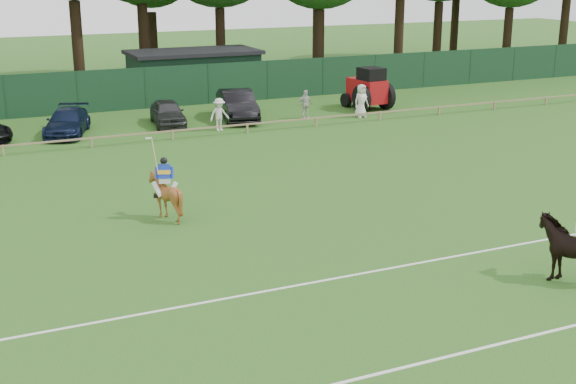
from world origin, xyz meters
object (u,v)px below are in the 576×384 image
horse_chestnut (165,196)px  sedan_navy (67,122)px  spectator_right (361,101)px  spectator_left (219,114)px  utility_shed (194,73)px  tractor (368,89)px  estate_black (237,105)px  spectator_mid (305,104)px  hatch_grey (168,113)px

horse_chestnut → sedan_navy: horse_chestnut is taller
spectator_right → spectator_left: bearing=172.9°
utility_shed → tractor: size_ratio=2.66×
estate_black → spectator_mid: bearing=-9.8°
spectator_right → tractor: tractor is taller
estate_black → utility_shed: bearing=99.7°
spectator_right → tractor: 2.76m
tractor → horse_chestnut: bearing=-143.0°
tractor → utility_shed: bearing=128.3°
spectator_mid → utility_shed: utility_shed is taller
spectator_left → tractor: bearing=1.7°
hatch_grey → spectator_mid: 7.73m
horse_chestnut → hatch_grey: bearing=-83.9°
horse_chestnut → spectator_right: (15.16, 13.08, 0.14)m
horse_chestnut → hatch_grey: size_ratio=0.40×
hatch_grey → estate_black: size_ratio=0.81×
estate_black → spectator_left: spectator_left is taller
sedan_navy → tractor: tractor is taller
spectator_left → sedan_navy: bearing=152.8°
utility_shed → tractor: (8.17, -8.66, -0.35)m
spectator_right → utility_shed: bearing=113.2°
hatch_grey → utility_shed: bearing=70.8°
sedan_navy → spectator_mid: bearing=14.3°
estate_black → spectator_right: (6.64, -2.36, 0.13)m
estate_black → spectator_left: 3.11m
spectator_right → utility_shed: (-6.46, 10.81, 0.59)m
spectator_mid → spectator_right: (3.06, -1.00, 0.13)m
sedan_navy → estate_black: estate_black is taller
sedan_navy → hatch_grey: bearing=22.7°
spectator_left → utility_shed: size_ratio=0.20×
estate_black → spectator_right: spectator_right is taller
spectator_left → tractor: size_ratio=0.55×
tractor → hatch_grey: bearing=173.5°
spectator_right → utility_shed: 12.61m
utility_shed → spectator_mid: bearing=-70.9°
hatch_grey → tractor: tractor is taller
spectator_right → tractor: (1.71, 2.15, 0.24)m
horse_chestnut → tractor: 22.73m
horse_chestnut → hatch_grey: (4.51, 15.54, -0.12)m
estate_black → utility_shed: size_ratio=0.59×
sedan_navy → spectator_mid: 13.02m
horse_chestnut → sedan_navy: bearing=-64.5°
estate_black → spectator_left: (-1.94, -2.44, 0.04)m
tractor → spectator_left: bearing=-172.9°
sedan_navy → tractor: size_ratio=1.44×
spectator_mid → tractor: size_ratio=0.52×
horse_chestnut → spectator_left: (6.58, 13.00, 0.05)m
sedan_navy → spectator_right: size_ratio=2.40×
estate_black → utility_shed: utility_shed is taller
spectator_mid → spectator_right: size_ratio=0.86×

